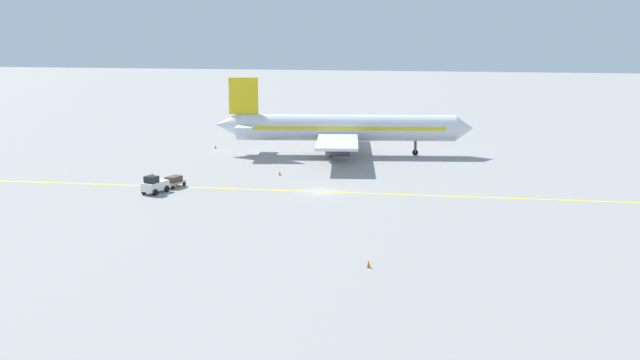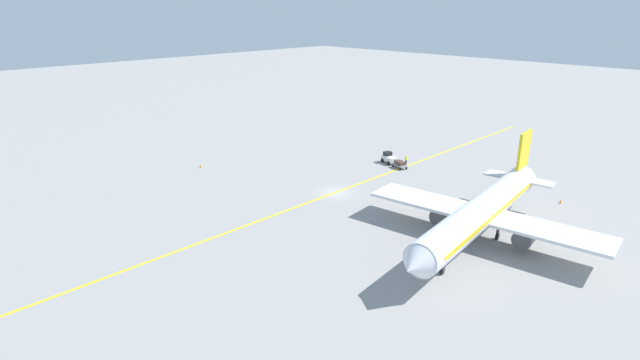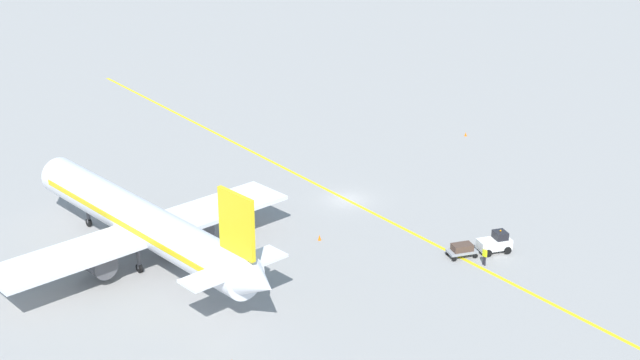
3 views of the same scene
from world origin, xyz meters
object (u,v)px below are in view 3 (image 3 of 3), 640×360
traffic_cone_near_nose (320,237)px  traffic_cone_by_wingtip (466,134)px  baggage_tug_white (495,243)px  ground_crew_worker (485,256)px  airplane_at_gate (143,223)px  baggage_cart_trailing (462,249)px

traffic_cone_near_nose → traffic_cone_by_wingtip: 35.31m
traffic_cone_by_wingtip → traffic_cone_near_nose: bearing=-157.1°
baggage_tug_white → ground_crew_worker: bearing=-154.1°
airplane_at_gate → traffic_cone_by_wingtip: (47.52, 8.07, -3.43)m
ground_crew_worker → traffic_cone_by_wingtip: bearing=47.9°
baggage_tug_white → traffic_cone_by_wingtip: baggage_tug_white is taller
baggage_cart_trailing → traffic_cone_by_wingtip: bearing=44.7°
baggage_cart_trailing → traffic_cone_by_wingtip: (24.25, 24.01, -0.49)m
traffic_cone_near_nose → baggage_cart_trailing: bearing=-51.2°
baggage_cart_trailing → traffic_cone_near_nose: 13.22m
traffic_cone_near_nose → ground_crew_worker: bearing=-55.4°
baggage_tug_white → baggage_cart_trailing: 3.30m
baggage_cart_trailing → traffic_cone_near_nose: bearing=128.8°
baggage_cart_trailing → airplane_at_gate: bearing=145.6°
baggage_tug_white → ground_crew_worker: size_ratio=1.98×
airplane_at_gate → traffic_cone_by_wingtip: 48.32m
airplane_at_gate → baggage_cart_trailing: size_ratio=12.22×
baggage_tug_white → traffic_cone_near_nose: (-11.42, 11.32, -0.63)m
airplane_at_gate → ground_crew_worker: size_ratio=21.15×
airplane_at_gate → traffic_cone_near_nose: bearing=-20.7°
baggage_tug_white → baggage_cart_trailing: bearing=161.8°
baggage_tug_white → traffic_cone_near_nose: baggage_tug_white is taller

